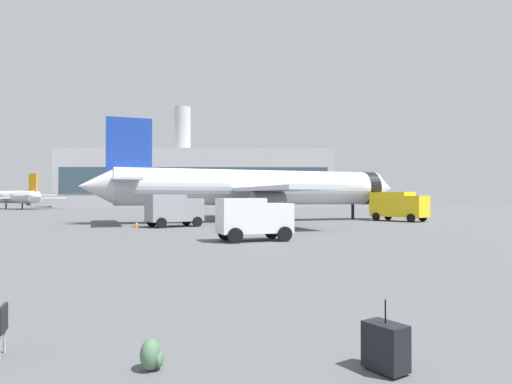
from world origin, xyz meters
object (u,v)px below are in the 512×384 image
airplane_at_gate (255,188)px  safety_cone_mid (248,228)px  safety_cone_near (137,224)px  rolling_suitcase (386,346)px  airplane_taxiing (12,197)px  fuel_truck (398,205)px  traveller_backpack (152,355)px  service_truck (174,209)px  cargo_van (253,217)px

airplane_at_gate → safety_cone_mid: size_ratio=52.23×
safety_cone_near → rolling_suitcase: size_ratio=0.54×
safety_cone_near → safety_cone_mid: bearing=-28.9°
airplane_taxiing → safety_cone_mid: size_ratio=32.89×
airplane_at_gate → fuel_truck: 15.86m
airplane_taxiing → traveller_backpack: size_ratio=45.62×
airplane_at_gate → service_truck: size_ratio=6.65×
fuel_truck → cargo_van: (-16.13, -21.93, -0.32)m
fuel_truck → cargo_van: fuel_truck is taller
safety_cone_near → airplane_at_gate: bearing=43.9°
safety_cone_near → airplane_taxiing: bearing=125.2°
safety_cone_near → cargo_van: bearing=-49.3°
airplane_taxiing → rolling_suitcase: bearing=-59.5°
airplane_at_gate → cargo_van: 21.68m
airplane_taxiing → cargo_van: size_ratio=4.55×
fuel_truck → safety_cone_mid: (-16.52, -15.63, -1.44)m
cargo_van → safety_cone_mid: size_ratio=7.23×
service_truck → traveller_backpack: bearing=-81.0°
airplane_taxiing → fuel_truck: (68.79, -50.22, -0.84)m
airplane_at_gate → cargo_van: airplane_at_gate is taller
fuel_truck → traveller_backpack: bearing=-113.0°
airplane_taxiing → cargo_van: (52.66, -72.15, -1.16)m
safety_cone_near → fuel_truck: bearing=21.6°
airplane_at_gate → traveller_backpack: airplane_at_gate is taller
airplane_taxiing → rolling_suitcase: (54.52, -92.48, -2.22)m
airplane_taxiing → service_truck: airplane_taxiing is taller
airplane_at_gate → traveller_backpack: 41.97m
safety_cone_mid → rolling_suitcase: bearing=-85.2°
safety_cone_near → rolling_suitcase: 34.05m
safety_cone_mid → traveller_backpack: safety_cone_mid is taller
fuel_truck → rolling_suitcase: fuel_truck is taller
service_truck → fuel_truck: 24.83m
airplane_taxiing → safety_cone_near: bearing=-54.8°
rolling_suitcase → airplane_taxiing: bearing=120.5°
safety_cone_mid → rolling_suitcase: rolling_suitcase is taller
fuel_truck → safety_cone_mid: bearing=-136.6°
airplane_at_gate → safety_cone_near: (-10.37, -9.97, -3.37)m
service_truck → traveller_backpack: size_ratio=10.90×
cargo_van → traveller_backpack: bearing=-94.9°
service_truck → safety_cone_mid: service_truck is taller
airplane_at_gate → airplane_taxiing: size_ratio=1.59×
cargo_van → rolling_suitcase: bearing=-84.8°
fuel_truck → safety_cone_mid: size_ratio=9.15×
safety_cone_near → safety_cone_mid: safety_cone_mid is taller
cargo_van → safety_cone_mid: bearing=93.6°
safety_cone_mid → safety_cone_near: bearing=151.1°
airplane_taxiing → rolling_suitcase: 107.38m
safety_cone_near → rolling_suitcase: bearing=-69.7°
airplane_at_gate → cargo_van: size_ratio=7.23×
rolling_suitcase → safety_cone_near: bearing=110.3°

